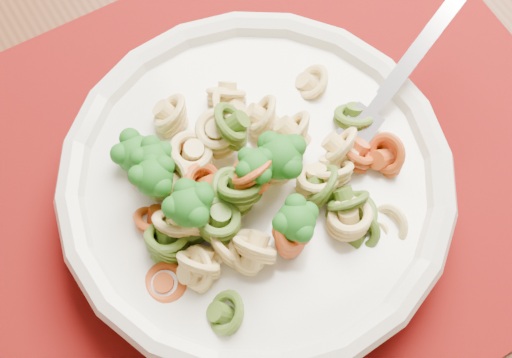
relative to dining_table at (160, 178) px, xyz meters
name	(u,v)px	position (x,y,z in m)	size (l,w,h in m)	color
dining_table	(160,178)	(0.00, 0.00, 0.00)	(1.55, 1.10, 0.74)	#512B16
placemat	(245,183)	(0.05, -0.07, 0.10)	(0.49, 0.38, 0.00)	#5E040B
pasta_bowl	(256,185)	(0.05, -0.09, 0.13)	(0.27, 0.27, 0.05)	silver
pasta_broccoli_heap	(256,175)	(0.05, -0.09, 0.14)	(0.22, 0.22, 0.06)	#ECC674
fork	(360,126)	(0.13, -0.09, 0.14)	(0.19, 0.02, 0.01)	silver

